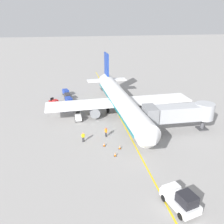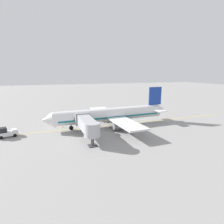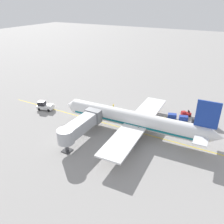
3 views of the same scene
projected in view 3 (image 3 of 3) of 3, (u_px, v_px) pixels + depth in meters
The scene contains 17 objects.
ground_plane at pixel (140, 133), 53.22m from camera, with size 400.00×400.00×0.00m, color gray.
gate_lead_in_line at pixel (140, 133), 53.22m from camera, with size 0.24×80.00×0.01m, color gold.
parked_airliner at pixel (135, 120), 52.06m from camera, with size 30.18×37.30×10.63m.
jet_bridge at pixel (80, 126), 49.13m from camera, with size 12.81×3.50×4.98m.
pushback_tractor at pixel (45, 106), 63.73m from camera, with size 3.23×4.81×2.40m.
baggage_tug_lead at pixel (144, 113), 60.56m from camera, with size 1.36×2.54×1.62m.
baggage_tug_trailing at pixel (186, 114), 60.32m from camera, with size 2.43×2.73×1.62m.
baggage_tug_spare at pixel (166, 122), 56.49m from camera, with size 2.21×2.77×1.62m.
baggage_cart_front at pixel (172, 116), 58.57m from camera, with size 1.87×2.97×1.58m.
baggage_cart_second_in_train at pixel (183, 118), 57.50m from camera, with size 1.87×2.97×1.58m.
baggage_cart_third_in_train at pixel (196, 121), 56.32m from camera, with size 1.87×2.97×1.58m.
baggage_cart_tail_end at pixel (212, 123), 55.17m from camera, with size 1.87×2.97×1.58m.
ground_crew_wing_walker at pixel (113, 106), 63.96m from camera, with size 0.72×0.34×1.69m.
ground_crew_loader at pixel (110, 113), 60.39m from camera, with size 0.43×0.67×1.69m.
safety_cone_nose_left at pixel (93, 113), 61.42m from camera, with size 0.36×0.36×0.59m.
safety_cone_nose_right at pixel (89, 110), 63.09m from camera, with size 0.36×0.36×0.59m.
safety_cone_wing_tip at pixel (101, 111), 62.64m from camera, with size 0.36×0.36×0.59m.
Camera 3 is at (-43.01, -16.28, 27.95)m, focal length 36.95 mm.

